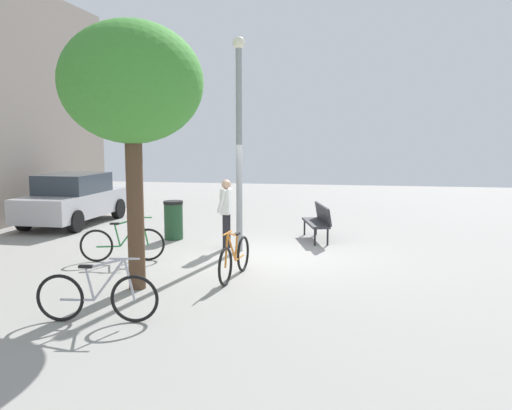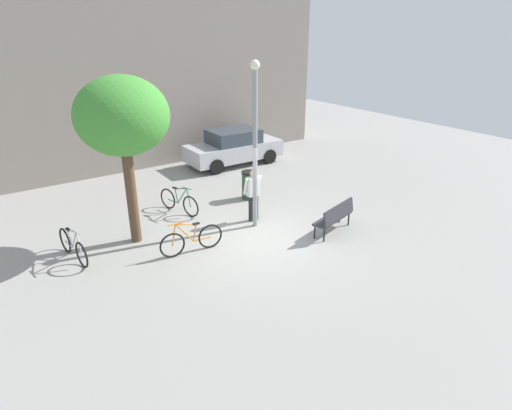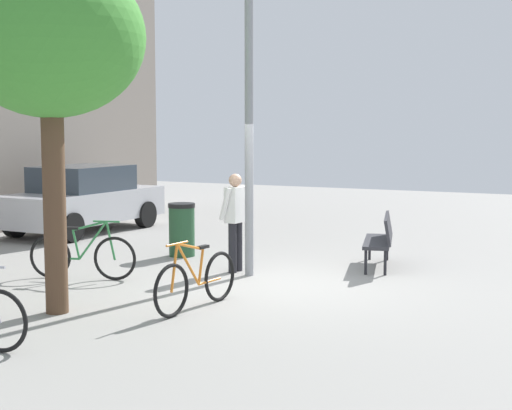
% 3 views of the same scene
% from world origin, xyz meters
% --- Properties ---
extents(ground_plane, '(36.00, 36.00, 0.00)m').
position_xyz_m(ground_plane, '(0.00, 0.00, 0.00)').
color(ground_plane, gray).
extents(lamppost, '(0.28, 0.28, 4.92)m').
position_xyz_m(lamppost, '(0.49, 0.71, 2.79)').
color(lamppost, gray).
rests_on(lamppost, ground_plane).
extents(person_by_lamppost, '(0.60, 0.29, 1.67)m').
position_xyz_m(person_by_lamppost, '(0.68, 1.07, 0.97)').
color(person_by_lamppost, '#232328').
rests_on(person_by_lamppost, ground_plane).
extents(park_bench, '(1.67, 0.88, 0.92)m').
position_xyz_m(park_bench, '(2.17, -1.04, 0.55)').
color(park_bench, '#2D2D33').
rests_on(park_bench, ground_plane).
extents(plaza_tree, '(2.45, 2.45, 4.65)m').
position_xyz_m(plaza_tree, '(-2.89, 1.87, 3.57)').
color(plaza_tree, brown).
rests_on(plaza_tree, ground_plane).
extents(bicycle_orange, '(1.81, 0.23, 0.97)m').
position_xyz_m(bicycle_orange, '(-1.91, 0.31, 0.38)').
color(bicycle_orange, black).
rests_on(bicycle_orange, ground_plane).
extents(bicycle_silver, '(0.30, 1.80, 0.97)m').
position_xyz_m(bicycle_silver, '(-4.64, 1.75, 0.38)').
color(bicycle_silver, black).
rests_on(bicycle_silver, ground_plane).
extents(bicycle_green, '(0.56, 1.75, 0.97)m').
position_xyz_m(bicycle_green, '(-0.97, 2.99, 0.38)').
color(bicycle_green, black).
rests_on(bicycle_green, ground_plane).
extents(parked_car_silver, '(4.23, 1.89, 1.55)m').
position_xyz_m(parked_car_silver, '(3.39, 6.51, 0.77)').
color(parked_car_silver, '#B7B7BC').
rests_on(parked_car_silver, ground_plane).
extents(trash_bin, '(0.51, 0.51, 1.01)m').
position_xyz_m(trash_bin, '(1.62, 2.72, 0.51)').
color(trash_bin, '#234C2D').
rests_on(trash_bin, ground_plane).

